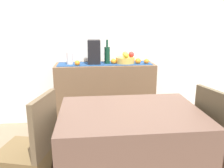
% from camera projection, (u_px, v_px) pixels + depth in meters
% --- Properties ---
extents(ground_plane, '(6.40, 6.40, 0.02)m').
position_uv_depth(ground_plane, '(116.00, 164.00, 2.46)').
color(ground_plane, '#7D6A52').
rests_on(ground_plane, ground).
extents(room_wall_rear, '(6.40, 0.06, 2.70)m').
position_uv_depth(room_wall_rear, '(106.00, 27.00, 3.25)').
color(room_wall_rear, silver).
rests_on(room_wall_rear, ground).
extents(sideboard_console, '(1.30, 0.42, 0.89)m').
position_uv_depth(sideboard_console, '(105.00, 96.00, 3.23)').
color(sideboard_console, brown).
rests_on(sideboard_console, ground).
extents(table_runner, '(1.22, 0.32, 0.01)m').
position_uv_depth(table_runner, '(105.00, 64.00, 3.11)').
color(table_runner, navy).
rests_on(table_runner, sideboard_console).
extents(fruit_bowl, '(0.25, 0.25, 0.08)m').
position_uv_depth(fruit_bowl, '(125.00, 60.00, 3.13)').
color(fruit_bowl, gold).
rests_on(fruit_bowl, table_runner).
extents(apple_right, '(0.07, 0.07, 0.07)m').
position_uv_depth(apple_right, '(131.00, 54.00, 3.10)').
color(apple_right, red).
rests_on(apple_right, fruit_bowl).
extents(apple_front, '(0.06, 0.06, 0.06)m').
position_uv_depth(apple_front, '(126.00, 56.00, 3.03)').
color(apple_front, gold).
rests_on(apple_front, fruit_bowl).
extents(apple_upper, '(0.07, 0.07, 0.07)m').
position_uv_depth(apple_upper, '(125.00, 54.00, 3.13)').
color(apple_upper, gold).
rests_on(apple_upper, fruit_bowl).
extents(wine_bottle, '(0.07, 0.07, 0.31)m').
position_uv_depth(wine_bottle, '(107.00, 55.00, 3.09)').
color(wine_bottle, '#103723').
rests_on(wine_bottle, sideboard_console).
extents(coffee_maker, '(0.16, 0.18, 0.31)m').
position_uv_depth(coffee_maker, '(94.00, 52.00, 3.06)').
color(coffee_maker, black).
rests_on(coffee_maker, sideboard_console).
extents(ceramic_vase, '(0.08, 0.08, 0.16)m').
position_uv_depth(ceramic_vase, '(70.00, 58.00, 3.05)').
color(ceramic_vase, silver).
rests_on(ceramic_vase, sideboard_console).
extents(orange_loose_end, '(0.07, 0.07, 0.07)m').
position_uv_depth(orange_loose_end, '(146.00, 61.00, 3.11)').
color(orange_loose_end, orange).
rests_on(orange_loose_end, sideboard_console).
extents(orange_loose_mid, '(0.07, 0.07, 0.07)m').
position_uv_depth(orange_loose_mid, '(138.00, 61.00, 3.10)').
color(orange_loose_mid, orange).
rests_on(orange_loose_mid, sideboard_console).
extents(orange_loose_far, '(0.07, 0.07, 0.07)m').
position_uv_depth(orange_loose_far, '(77.00, 63.00, 2.97)').
color(orange_loose_far, orange).
rests_on(orange_loose_far, sideboard_console).
extents(orange_loose_near_bowl, '(0.07, 0.07, 0.07)m').
position_uv_depth(orange_loose_near_bowl, '(113.00, 61.00, 3.09)').
color(orange_loose_near_bowl, orange).
rests_on(orange_loose_near_bowl, sideboard_console).
extents(dining_table, '(1.12, 0.83, 0.74)m').
position_uv_depth(dining_table, '(130.00, 152.00, 1.98)').
color(dining_table, brown).
rests_on(dining_table, ground).
extents(chair_by_corner, '(0.49, 0.49, 0.90)m').
position_uv_depth(chair_by_corner, '(222.00, 158.00, 2.08)').
color(chair_by_corner, brown).
rests_on(chair_by_corner, ground).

